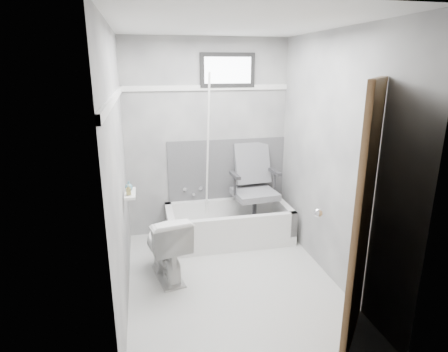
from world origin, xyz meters
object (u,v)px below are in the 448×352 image
object	(u,v)px
toilet	(166,246)
bathtub	(229,224)
door	(423,235)
soap_bottle_a	(128,190)
office_chair	(255,188)
soap_bottle_b	(129,186)

from	to	relation	value
toilet	bathtub	bearing A→B (deg)	-150.99
door	toilet	bearing A→B (deg)	136.43
door	soap_bottle_a	distance (m)	2.44
office_chair	soap_bottle_a	distance (m)	1.69
office_chair	soap_bottle_a	size ratio (longest dim) A/B	10.85
toilet	door	xyz separation A→B (m)	(1.60, -1.52, 0.66)
toilet	soap_bottle_a	world-z (taller)	soap_bottle_a
office_chair	door	world-z (taller)	door
bathtub	soap_bottle_a	bearing A→B (deg)	-147.78
soap_bottle_a	office_chair	bearing A→B (deg)	27.41
office_chair	bathtub	bearing A→B (deg)	-176.47
office_chair	door	xyz separation A→B (m)	(0.45, -2.26, 0.37)
soap_bottle_b	door	bearing A→B (deg)	-40.48
bathtub	soap_bottle_a	distance (m)	1.53
soap_bottle_b	bathtub	bearing A→B (deg)	26.85
soap_bottle_a	door	bearing A→B (deg)	-37.97
office_chair	soap_bottle_b	world-z (taller)	office_chair
toilet	soap_bottle_b	bearing A→B (deg)	-31.43
bathtub	toilet	bearing A→B (deg)	-139.60
office_chair	door	size ratio (longest dim) A/B	0.51
soap_bottle_a	soap_bottle_b	xyz separation A→B (m)	(0.00, 0.14, -0.01)
soap_bottle_b	soap_bottle_a	bearing A→B (deg)	-90.00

